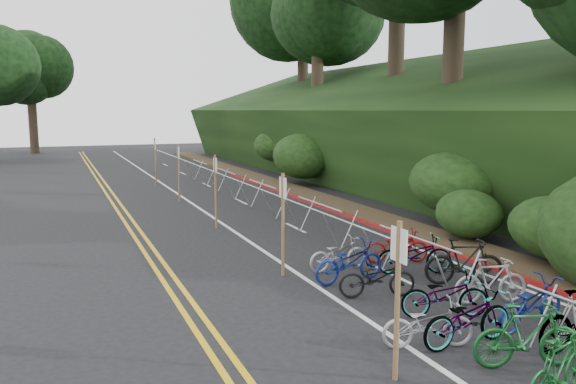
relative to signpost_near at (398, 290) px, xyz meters
name	(u,v)px	position (x,y,z in m)	size (l,w,h in m)	color
ground	(368,367)	(-0.16, 0.51, -1.38)	(120.00, 120.00, 0.00)	black
road_markings	(225,233)	(0.47, 10.61, -1.37)	(7.47, 80.00, 0.01)	gold
red_curb	(336,211)	(5.54, 12.51, -1.33)	(0.25, 28.00, 0.10)	maroon
embankment	(395,136)	(12.80, 19.55, 1.19)	(14.30, 48.14, 9.11)	black
bike_racks_rest	(262,192)	(2.84, 13.51, -0.52)	(1.14, 23.00, 1.17)	#9498A1
signpost_near	(398,290)	(0.00, 0.00, 0.00)	(0.08, 0.40, 2.40)	brown
signposts_rest	(195,177)	(0.44, 14.51, 0.05)	(0.08, 18.40, 2.50)	brown
bike_front	(428,324)	(1.14, 0.76, -0.96)	(1.58, 0.55, 0.83)	#9E9EA3
bike_valet	(474,295)	(2.73, 1.47, -0.90)	(3.39, 9.82, 1.09)	slate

